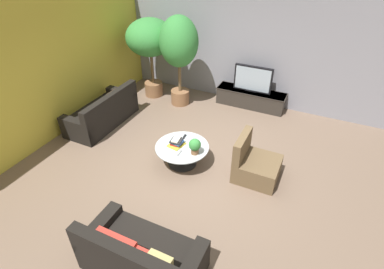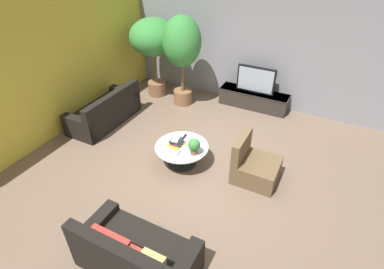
{
  "view_description": "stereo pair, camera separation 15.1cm",
  "coord_description": "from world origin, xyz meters",
  "px_view_note": "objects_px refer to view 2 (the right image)",
  "views": [
    {
      "loc": [
        2.03,
        -4.13,
        3.95
      ],
      "look_at": [
        -0.08,
        0.32,
        0.55
      ],
      "focal_mm": 28.0,
      "sensor_mm": 36.0,
      "label": 1
    },
    {
      "loc": [
        2.17,
        -4.06,
        3.95
      ],
      "look_at": [
        -0.08,
        0.32,
        0.55
      ],
      "focal_mm": 28.0,
      "sensor_mm": 36.0,
      "label": 2
    }
  ],
  "objects_px": {
    "couch_by_wall": "(106,112)",
    "potted_palm_tall": "(154,40)",
    "armchair_wicker": "(254,166)",
    "potted_palm_corner": "(182,46)",
    "television": "(256,80)",
    "media_console": "(253,99)",
    "coffee_table": "(182,151)",
    "couch_near_entry": "(135,255)",
    "potted_plant_tabletop": "(194,146)"
  },
  "relations": [
    {
      "from": "armchair_wicker",
      "to": "potted_plant_tabletop",
      "type": "distance_m",
      "value": 1.19
    },
    {
      "from": "media_console",
      "to": "coffee_table",
      "type": "bearing_deg",
      "value": -100.89
    },
    {
      "from": "potted_palm_tall",
      "to": "potted_plant_tabletop",
      "type": "xyz_separation_m",
      "value": [
        2.43,
        -2.45,
        -0.95
      ]
    },
    {
      "from": "media_console",
      "to": "potted_palm_tall",
      "type": "relative_size",
      "value": 0.85
    },
    {
      "from": "armchair_wicker",
      "to": "potted_palm_corner",
      "type": "relative_size",
      "value": 0.37
    },
    {
      "from": "coffee_table",
      "to": "couch_near_entry",
      "type": "xyz_separation_m",
      "value": [
        0.55,
        -2.3,
        -0.0
      ]
    },
    {
      "from": "media_console",
      "to": "potted_plant_tabletop",
      "type": "distance_m",
      "value": 3.03
    },
    {
      "from": "television",
      "to": "armchair_wicker",
      "type": "bearing_deg",
      "value": -72.29
    },
    {
      "from": "coffee_table",
      "to": "potted_palm_corner",
      "type": "height_order",
      "value": "potted_palm_corner"
    },
    {
      "from": "television",
      "to": "couch_by_wall",
      "type": "distance_m",
      "value": 3.83
    },
    {
      "from": "coffee_table",
      "to": "couch_near_entry",
      "type": "height_order",
      "value": "couch_near_entry"
    },
    {
      "from": "potted_palm_tall",
      "to": "media_console",
      "type": "bearing_deg",
      "value": 11.47
    },
    {
      "from": "couch_near_entry",
      "to": "armchair_wicker",
      "type": "xyz_separation_m",
      "value": [
        0.87,
        2.54,
        -0.02
      ]
    },
    {
      "from": "couch_near_entry",
      "to": "potted_plant_tabletop",
      "type": "distance_m",
      "value": 2.24
    },
    {
      "from": "media_console",
      "to": "potted_plant_tabletop",
      "type": "height_order",
      "value": "potted_plant_tabletop"
    },
    {
      "from": "potted_palm_corner",
      "to": "potted_plant_tabletop",
      "type": "height_order",
      "value": "potted_palm_corner"
    },
    {
      "from": "potted_palm_corner",
      "to": "television",
      "type": "bearing_deg",
      "value": 20.47
    },
    {
      "from": "television",
      "to": "armchair_wicker",
      "type": "height_order",
      "value": "television"
    },
    {
      "from": "couch_by_wall",
      "to": "television",
      "type": "bearing_deg",
      "value": 128.86
    },
    {
      "from": "media_console",
      "to": "potted_palm_tall",
      "type": "xyz_separation_m",
      "value": [
        -2.67,
        -0.54,
        1.32
      ]
    },
    {
      "from": "media_console",
      "to": "armchair_wicker",
      "type": "distance_m",
      "value": 2.8
    },
    {
      "from": "couch_by_wall",
      "to": "armchair_wicker",
      "type": "height_order",
      "value": "armchair_wicker"
    },
    {
      "from": "coffee_table",
      "to": "potted_plant_tabletop",
      "type": "height_order",
      "value": "potted_plant_tabletop"
    },
    {
      "from": "armchair_wicker",
      "to": "potted_palm_corner",
      "type": "xyz_separation_m",
      "value": [
        -2.62,
        2.01,
        1.3
      ]
    },
    {
      "from": "couch_by_wall",
      "to": "potted_palm_tall",
      "type": "distance_m",
      "value": 2.25
    },
    {
      "from": "armchair_wicker",
      "to": "potted_plant_tabletop",
      "type": "relative_size",
      "value": 2.69
    },
    {
      "from": "television",
      "to": "potted_palm_corner",
      "type": "distance_m",
      "value": 2.04
    },
    {
      "from": "coffee_table",
      "to": "potted_palm_tall",
      "type": "height_order",
      "value": "potted_palm_tall"
    },
    {
      "from": "media_console",
      "to": "television",
      "type": "xyz_separation_m",
      "value": [
        0.0,
        -0.0,
        0.54
      ]
    },
    {
      "from": "media_console",
      "to": "armchair_wicker",
      "type": "relative_size",
      "value": 2.1
    },
    {
      "from": "media_console",
      "to": "television",
      "type": "relative_size",
      "value": 1.84
    },
    {
      "from": "couch_near_entry",
      "to": "potted_palm_tall",
      "type": "bearing_deg",
      "value": -60.35
    },
    {
      "from": "coffee_table",
      "to": "armchair_wicker",
      "type": "height_order",
      "value": "armchair_wicker"
    },
    {
      "from": "media_console",
      "to": "armchair_wicker",
      "type": "bearing_deg",
      "value": -72.3
    },
    {
      "from": "media_console",
      "to": "couch_near_entry",
      "type": "relative_size",
      "value": 1.1
    },
    {
      "from": "media_console",
      "to": "couch_near_entry",
      "type": "height_order",
      "value": "couch_near_entry"
    },
    {
      "from": "couch_by_wall",
      "to": "potted_palm_tall",
      "type": "height_order",
      "value": "potted_palm_tall"
    },
    {
      "from": "media_console",
      "to": "potted_palm_corner",
      "type": "xyz_separation_m",
      "value": [
        -1.76,
        -0.66,
        1.34
      ]
    },
    {
      "from": "couch_near_entry",
      "to": "armchair_wicker",
      "type": "height_order",
      "value": "armchair_wicker"
    },
    {
      "from": "couch_by_wall",
      "to": "potted_palm_corner",
      "type": "xyz_separation_m",
      "value": [
        1.19,
        1.72,
        1.29
      ]
    },
    {
      "from": "media_console",
      "to": "coffee_table",
      "type": "relative_size",
      "value": 1.7
    },
    {
      "from": "armchair_wicker",
      "to": "potted_palm_tall",
      "type": "relative_size",
      "value": 0.41
    },
    {
      "from": "television",
      "to": "potted_palm_tall",
      "type": "relative_size",
      "value": 0.46
    },
    {
      "from": "television",
      "to": "potted_palm_corner",
      "type": "height_order",
      "value": "potted_palm_corner"
    },
    {
      "from": "television",
      "to": "potted_plant_tabletop",
      "type": "distance_m",
      "value": 3.01
    },
    {
      "from": "coffee_table",
      "to": "potted_plant_tabletop",
      "type": "distance_m",
      "value": 0.45
    },
    {
      "from": "television",
      "to": "armchair_wicker",
      "type": "relative_size",
      "value": 1.14
    },
    {
      "from": "coffee_table",
      "to": "couch_by_wall",
      "type": "relative_size",
      "value": 0.57
    },
    {
      "from": "potted_palm_tall",
      "to": "potted_plant_tabletop",
      "type": "height_order",
      "value": "potted_palm_tall"
    },
    {
      "from": "armchair_wicker",
      "to": "potted_plant_tabletop",
      "type": "bearing_deg",
      "value": 106.73
    }
  ]
}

